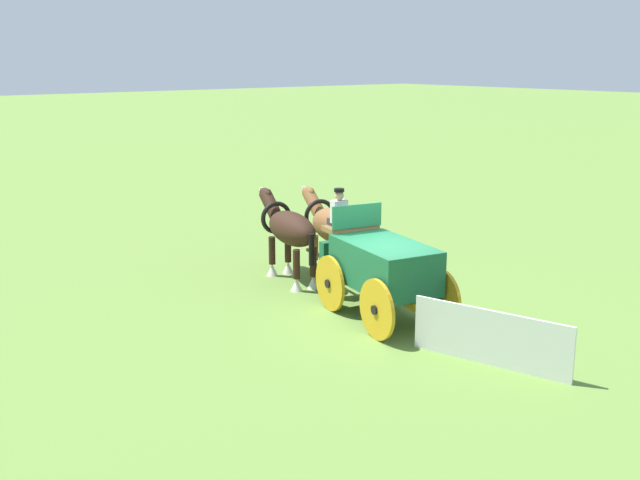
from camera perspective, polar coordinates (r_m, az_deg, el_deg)
ground_plane at (r=17.13m, az=4.86°, el=-5.95°), size 220.00×220.00×0.00m
show_wagon at (r=16.88m, az=4.66°, el=-1.96°), size 5.67×2.38×2.77m
draft_horse_near at (r=19.54m, az=-2.36°, el=0.79°), size 3.21×1.29×2.25m
draft_horse_off at (r=20.10m, az=1.02°, el=1.02°), size 3.10×1.33×2.19m
sponsor_banner at (r=14.76m, az=12.87°, el=-7.28°), size 3.09×0.94×1.10m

